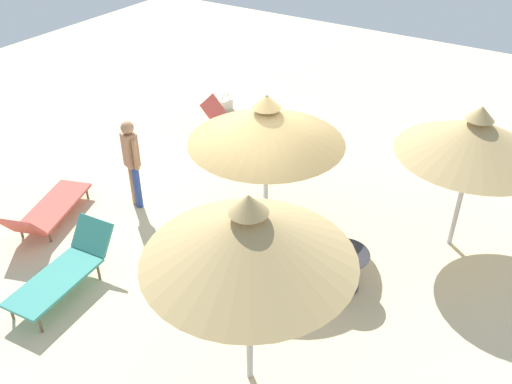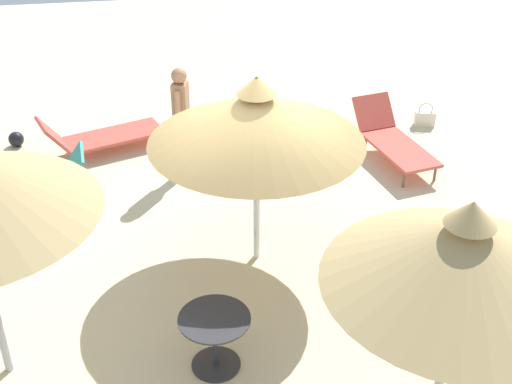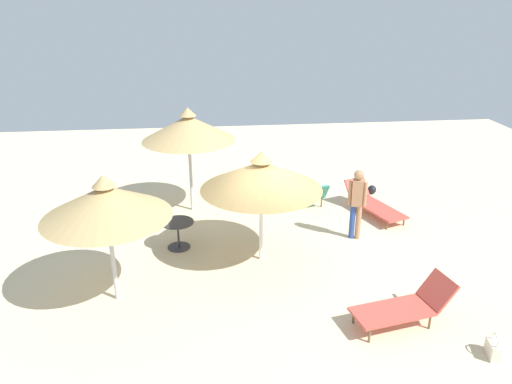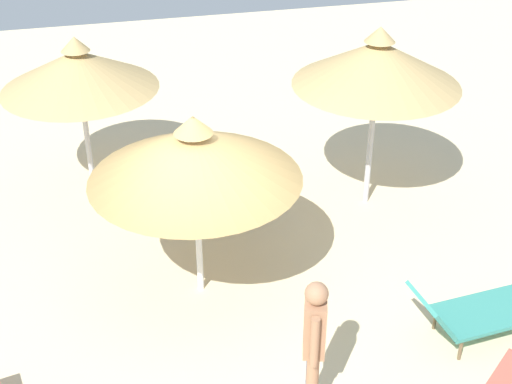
{
  "view_description": "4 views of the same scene",
  "coord_description": "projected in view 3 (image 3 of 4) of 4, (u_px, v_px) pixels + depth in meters",
  "views": [
    {
      "loc": [
        4.51,
        -6.76,
        5.98
      ],
      "look_at": [
        0.62,
        -0.61,
        1.17
      ],
      "focal_mm": 38.49,
      "sensor_mm": 36.0,
      "label": 1
    },
    {
      "loc": [
        7.61,
        -1.1,
        5.45
      ],
      "look_at": [
        0.82,
        0.0,
        1.26
      ],
      "focal_mm": 48.44,
      "sensor_mm": 36.0,
      "label": 2
    },
    {
      "loc": [
        1.56,
        9.77,
        5.55
      ],
      "look_at": [
        0.49,
        -0.03,
        1.58
      ],
      "focal_mm": 34.65,
      "sensor_mm": 36.0,
      "label": 3
    },
    {
      "loc": [
        -7.21,
        1.2,
        6.1
      ],
      "look_at": [
        0.43,
        -0.68,
        1.36
      ],
      "focal_mm": 51.14,
      "sensor_mm": 36.0,
      "label": 4
    }
  ],
  "objects": [
    {
      "name": "person_standing_back",
      "position": [
        357.0,
        200.0,
        11.7
      ],
      "size": [
        0.42,
        0.28,
        1.75
      ],
      "color": "#A57554",
      "rests_on": "ground"
    },
    {
      "name": "lounge_chair_front",
      "position": [
        405.0,
        305.0,
        8.81
      ],
      "size": [
        1.92,
        1.02,
        0.82
      ],
      "color": "#CC4C3F",
      "rests_on": "ground"
    },
    {
      "name": "beach_ball",
      "position": [
        372.0,
        190.0,
        14.71
      ],
      "size": [
        0.26,
        0.26,
        0.26
      ],
      "primitive_type": "sphere",
      "color": "black",
      "rests_on": "ground"
    },
    {
      "name": "handbag",
      "position": [
        493.0,
        349.0,
        8.08
      ],
      "size": [
        0.22,
        0.38,
        0.45
      ],
      "color": "beige",
      "rests_on": "ground"
    },
    {
      "name": "side_table_round",
      "position": [
        178.0,
        230.0,
        11.45
      ],
      "size": [
        0.76,
        0.76,
        0.67
      ],
      "color": "#2D2D33",
      "rests_on": "ground"
    },
    {
      "name": "parasol_umbrella_near_right",
      "position": [
        261.0,
        175.0,
        10.38
      ],
      "size": [
        2.61,
        2.61,
        2.52
      ],
      "color": "white",
      "rests_on": "ground"
    },
    {
      "name": "parasol_umbrella_near_left",
      "position": [
        188.0,
        128.0,
        12.81
      ],
      "size": [
        2.45,
        2.45,
        2.85
      ],
      "color": "#B2B2B7",
      "rests_on": "ground"
    },
    {
      "name": "lounge_chair_far_left",
      "position": [
        373.0,
        203.0,
        13.29
      ],
      "size": [
        1.28,
        2.09,
        0.74
      ],
      "color": "#CC4C3F",
      "rests_on": "ground"
    },
    {
      "name": "parasol_umbrella_edge",
      "position": [
        106.0,
        202.0,
        8.91
      ],
      "size": [
        2.38,
        2.38,
        2.58
      ],
      "color": "#B2B2B7",
      "rests_on": "ground"
    },
    {
      "name": "lounge_chair_center",
      "position": [
        308.0,
        190.0,
        13.98
      ],
      "size": [
        0.84,
        1.88,
        0.83
      ],
      "color": "teal",
      "rests_on": "ground"
    },
    {
      "name": "ground",
      "position": [
        277.0,
        258.0,
        11.26
      ],
      "size": [
        24.0,
        24.0,
        0.1
      ],
      "primitive_type": "cube",
      "color": "beige"
    }
  ]
}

